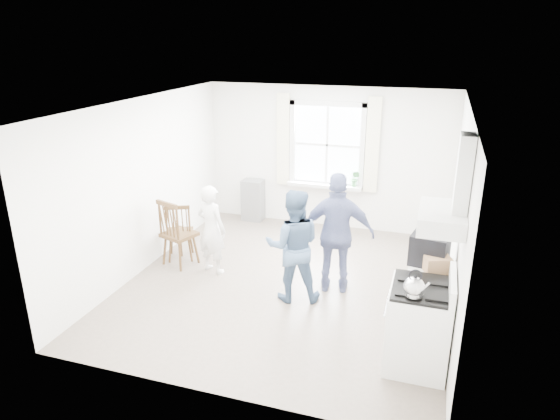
# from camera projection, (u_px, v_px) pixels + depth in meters

# --- Properties ---
(room_shell) EXTENTS (4.62, 5.12, 2.64)m
(room_shell) POSITION_uv_depth(u_px,v_px,m) (287.00, 199.00, 6.89)
(room_shell) COLOR #75665A
(room_shell) RESTS_ON ground
(window_assembly) EXTENTS (1.88, 0.24, 1.70)m
(window_assembly) POSITION_uv_depth(u_px,v_px,m) (327.00, 150.00, 9.02)
(window_assembly) COLOR white
(window_assembly) RESTS_ON room_shell
(range_hood) EXTENTS (0.45, 0.76, 0.94)m
(range_hood) POSITION_uv_depth(u_px,v_px,m) (449.00, 203.00, 4.88)
(range_hood) COLOR silver
(range_hood) RESTS_ON room_shell
(shelf_unit) EXTENTS (0.40, 0.30, 0.80)m
(shelf_unit) POSITION_uv_depth(u_px,v_px,m) (253.00, 200.00, 9.68)
(shelf_unit) COLOR gray
(shelf_unit) RESTS_ON ground
(gas_stove) EXTENTS (0.68, 0.76, 1.12)m
(gas_stove) POSITION_uv_depth(u_px,v_px,m) (419.00, 325.00, 5.40)
(gas_stove) COLOR white
(gas_stove) RESTS_ON ground
(kettle) EXTENTS (0.22, 0.22, 0.30)m
(kettle) POSITION_uv_depth(u_px,v_px,m) (414.00, 288.00, 5.03)
(kettle) COLOR silver
(kettle) RESTS_ON gas_stove
(low_cabinet) EXTENTS (0.50, 0.55, 0.90)m
(low_cabinet) POSITION_uv_depth(u_px,v_px,m) (428.00, 298.00, 6.02)
(low_cabinet) COLOR silver
(low_cabinet) RESTS_ON ground
(stereo_stack) EXTENTS (0.48, 0.44, 0.37)m
(stereo_stack) POSITION_uv_depth(u_px,v_px,m) (430.00, 249.00, 5.83)
(stereo_stack) COLOR black
(stereo_stack) RESTS_ON low_cabinet
(cardboard_box) EXTENTS (0.34, 0.29, 0.18)m
(cardboard_box) POSITION_uv_depth(u_px,v_px,m) (437.00, 264.00, 5.66)
(cardboard_box) COLOR #936C47
(cardboard_box) RESTS_ON low_cabinet
(windsor_chair_a) EXTENTS (0.53, 0.53, 0.97)m
(windsor_chair_a) POSITION_uv_depth(u_px,v_px,m) (179.00, 226.00, 7.87)
(windsor_chair_a) COLOR #402914
(windsor_chair_a) RESTS_ON ground
(windsor_chair_b) EXTENTS (0.59, 0.58, 1.10)m
(windsor_chair_b) POSITION_uv_depth(u_px,v_px,m) (173.00, 227.00, 7.64)
(windsor_chair_b) COLOR #402914
(windsor_chair_b) RESTS_ON ground
(person_left) EXTENTS (0.62, 0.62, 1.38)m
(person_left) POSITION_uv_depth(u_px,v_px,m) (212.00, 229.00, 7.47)
(person_left) COLOR white
(person_left) RESTS_ON ground
(person_mid) EXTENTS (0.94, 0.94, 1.57)m
(person_mid) POSITION_uv_depth(u_px,v_px,m) (293.00, 246.00, 6.67)
(person_mid) COLOR #455F81
(person_mid) RESTS_ON ground
(person_right) EXTENTS (1.17, 1.17, 1.72)m
(person_right) POSITION_uv_depth(u_px,v_px,m) (337.00, 234.00, 6.86)
(person_right) COLOR navy
(person_right) RESTS_ON ground
(potted_plant) EXTENTS (0.21, 0.21, 0.30)m
(potted_plant) POSITION_uv_depth(u_px,v_px,m) (355.00, 179.00, 8.94)
(potted_plant) COLOR #327239
(potted_plant) RESTS_ON window_assembly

